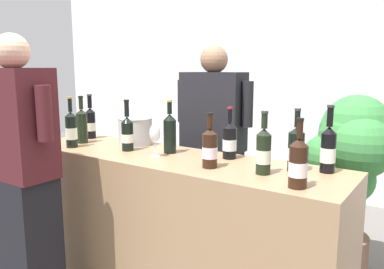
{
  "coord_description": "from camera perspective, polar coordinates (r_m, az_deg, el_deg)",
  "views": [
    {
      "loc": [
        1.4,
        -1.8,
        1.47
      ],
      "look_at": [
        0.17,
        0.0,
        1.09
      ],
      "focal_mm": 36.17,
      "sensor_mm": 36.0,
      "label": 1
    }
  ],
  "objects": [
    {
      "name": "wine_bottle_3",
      "position": [
        1.96,
        10.5,
        -2.4
      ],
      "size": [
        0.08,
        0.08,
        0.32
      ],
      "color": "black",
      "rests_on": "counter"
    },
    {
      "name": "wine_glass",
      "position": [
        2.31,
        -5.51,
        -0.05
      ],
      "size": [
        0.07,
        0.07,
        0.2
      ],
      "color": "silver",
      "rests_on": "counter"
    },
    {
      "name": "wine_bottle_7",
      "position": [
        2.41,
        -3.3,
        0.33
      ],
      "size": [
        0.08,
        0.08,
        0.33
      ],
      "color": "black",
      "rests_on": "counter"
    },
    {
      "name": "person_server",
      "position": [
        2.91,
        3.13,
        -3.69
      ],
      "size": [
        0.61,
        0.27,
        1.62
      ],
      "color": "black",
      "rests_on": "ground_plane"
    },
    {
      "name": "wine_bottle_1",
      "position": [
        2.08,
        19.44,
        -2.01
      ],
      "size": [
        0.08,
        0.08,
        0.35
      ],
      "color": "black",
      "rests_on": "counter"
    },
    {
      "name": "wine_bottle_6",
      "position": [
        1.78,
        15.41,
        -4.12
      ],
      "size": [
        0.08,
        0.08,
        0.31
      ],
      "color": "black",
      "rests_on": "counter"
    },
    {
      "name": "person_guest",
      "position": [
        2.41,
        -23.79,
        -7.03
      ],
      "size": [
        0.59,
        0.24,
        1.65
      ],
      "color": "black",
      "rests_on": "ground_plane"
    },
    {
      "name": "counter",
      "position": [
        2.49,
        -3.24,
        -13.78
      ],
      "size": [
        2.13,
        0.57,
        0.94
      ],
      "primitive_type": "cube",
      "color": "#9E7A56",
      "rests_on": "ground_plane"
    },
    {
      "name": "potted_shrub",
      "position": [
        2.87,
        21.81,
        -3.01
      ],
      "size": [
        0.64,
        0.57,
        1.29
      ],
      "color": "brown",
      "rests_on": "ground_plane"
    },
    {
      "name": "wine_bottle_4",
      "position": [
        2.06,
        2.65,
        -2.01
      ],
      "size": [
        0.08,
        0.08,
        0.3
      ],
      "color": "black",
      "rests_on": "counter"
    },
    {
      "name": "wine_bottle_2",
      "position": [
        2.51,
        -9.51,
        0.21
      ],
      "size": [
        0.08,
        0.08,
        0.33
      ],
      "color": "black",
      "rests_on": "counter"
    },
    {
      "name": "wine_bottle_10",
      "position": [
        3.02,
        -14.74,
        1.73
      ],
      "size": [
        0.08,
        0.08,
        0.33
      ],
      "color": "black",
      "rests_on": "counter"
    },
    {
      "name": "ice_bucket",
      "position": [
        2.72,
        -8.33,
        0.56
      ],
      "size": [
        0.24,
        0.24,
        0.19
      ],
      "color": "silver",
      "rests_on": "counter"
    },
    {
      "name": "wine_bottle_0",
      "position": [
        2.71,
        -17.37,
        0.7
      ],
      "size": [
        0.08,
        0.08,
        0.34
      ],
      "color": "black",
      "rests_on": "counter"
    },
    {
      "name": "wine_bottle_8",
      "position": [
        2.27,
        5.57,
        -0.88
      ],
      "size": [
        0.08,
        0.08,
        0.31
      ],
      "color": "black",
      "rests_on": "counter"
    },
    {
      "name": "wine_bottle_5",
      "position": [
        2.05,
        15.09,
        -2.12
      ],
      "size": [
        0.08,
        0.08,
        0.33
      ],
      "color": "black",
      "rests_on": "counter"
    },
    {
      "name": "wine_bottle_9",
      "position": [
        2.84,
        -15.93,
        1.39
      ],
      "size": [
        0.08,
        0.08,
        0.33
      ],
      "color": "black",
      "rests_on": "counter"
    },
    {
      "name": "wall_back",
      "position": [
        4.62,
        16.94,
        8.58
      ],
      "size": [
        8.0,
        0.1,
        2.8
      ],
      "primitive_type": "cube",
      "color": "white",
      "rests_on": "ground_plane"
    }
  ]
}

